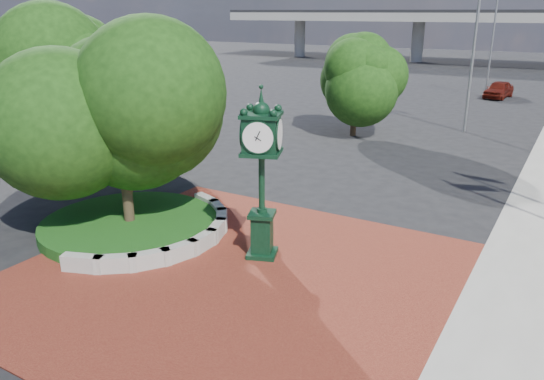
{
  "coord_description": "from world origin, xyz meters",
  "views": [
    {
      "loc": [
        8.03,
        -12.3,
        7.33
      ],
      "look_at": [
        -0.1,
        1.5,
        1.91
      ],
      "focal_mm": 35.0,
      "sensor_mm": 36.0,
      "label": 1
    }
  ],
  "objects_px": {
    "parked_car": "(499,90)",
    "street_lamp_far": "(496,35)",
    "street_lamp_near": "(479,38)",
    "post_clock": "(262,168)"
  },
  "relations": [
    {
      "from": "parked_car",
      "to": "street_lamp_far",
      "type": "distance_m",
      "value": 4.66
    },
    {
      "from": "parked_car",
      "to": "street_lamp_near",
      "type": "distance_m",
      "value": 16.72
    },
    {
      "from": "street_lamp_near",
      "to": "street_lamp_far",
      "type": "relative_size",
      "value": 1.09
    },
    {
      "from": "street_lamp_far",
      "to": "post_clock",
      "type": "bearing_deg",
      "value": -90.63
    },
    {
      "from": "street_lamp_far",
      "to": "street_lamp_near",
      "type": "bearing_deg",
      "value": -84.84
    },
    {
      "from": "post_clock",
      "to": "street_lamp_near",
      "type": "bearing_deg",
      "value": 85.13
    },
    {
      "from": "post_clock",
      "to": "street_lamp_near",
      "type": "xyz_separation_m",
      "value": [
        1.88,
        22.02,
        2.88
      ]
    },
    {
      "from": "parked_car",
      "to": "street_lamp_near",
      "type": "height_order",
      "value": "street_lamp_near"
    },
    {
      "from": "post_clock",
      "to": "parked_car",
      "type": "relative_size",
      "value": 1.21
    },
    {
      "from": "post_clock",
      "to": "street_lamp_far",
      "type": "xyz_separation_m",
      "value": [
        0.42,
        38.17,
        2.42
      ]
    }
  ]
}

